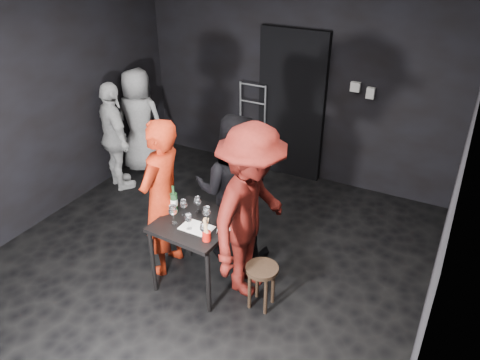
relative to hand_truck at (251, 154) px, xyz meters
The scene contains 26 objects.
floor 2.38m from the hand_truck, 76.47° to the right, with size 4.50×5.00×0.02m, color black.
ceiling 3.42m from the hand_truck, 76.47° to the right, with size 4.50×5.00×0.02m, color silver.
wall_back 1.26m from the hand_truck, 19.67° to the left, with size 4.50×0.04×2.70m, color black.
wall_left 3.07m from the hand_truck, 126.38° to the right, with size 0.04×5.00×2.70m, color black.
wall_right 3.80m from the hand_truck, 39.39° to the right, with size 0.04×5.00×2.70m, color black.
doorway 1.00m from the hand_truck, 13.99° to the left, with size 0.95×0.10×2.10m, color black.
wallbox_upper 1.86m from the hand_truck, ahead, with size 0.12×0.06×0.12m, color #B7B7B2.
wallbox_lower 1.99m from the hand_truck, ahead, with size 0.10×0.06×0.14m, color #B7B7B2.
hand_truck is the anchor object (origin of this frame).
tasting_table 2.62m from the hand_truck, 75.41° to the right, with size 0.72×0.72×0.75m.
stool 2.87m from the hand_truck, 61.31° to the right, with size 0.31×0.31×0.47m.
server_red 2.57m from the hand_truck, 84.97° to the right, with size 0.71×0.47×1.95m, color #97200B.
woman_black 2.19m from the hand_truck, 68.79° to the right, with size 0.91×0.50×1.88m, color black.
man_maroon 2.73m from the hand_truck, 63.49° to the right, with size 1.39×0.65×2.16m, color #4A0F0B.
bystander_cream 1.99m from the hand_truck, 135.94° to the right, with size 0.89×0.43×1.53m, color #BDBCBC.
bystander_grey 1.70m from the hand_truck, 152.42° to the right, with size 0.76×0.42×1.57m, color gray.
tasting_mat 2.74m from the hand_truck, 74.53° to the right, with size 0.31×0.21×0.00m, color white.
wine_glass_a 2.75m from the hand_truck, 79.67° to the right, with size 0.08×0.08×0.22m, color white, non-canonical shape.
wine_glass_b 2.59m from the hand_truck, 78.75° to the right, with size 0.07×0.07×0.19m, color white, non-canonical shape.
wine_glass_c 2.50m from the hand_truck, 76.14° to the right, with size 0.07×0.07×0.19m, color white, non-canonical shape.
wine_glass_d 2.79m from the hand_truck, 75.89° to the right, with size 0.07×0.07×0.19m, color white, non-canonical shape.
wine_glass_e 2.90m from the hand_truck, 72.25° to the right, with size 0.07×0.07×0.18m, color white, non-canonical shape.
wine_glass_f 2.68m from the hand_truck, 72.87° to the right, with size 0.08×0.08×0.21m, color white, non-canonical shape.
wine_bottle 2.56m from the hand_truck, 81.42° to the right, with size 0.07×0.07×0.30m.
breadstick_cup 2.93m from the hand_truck, 71.61° to the right, with size 0.08×0.08×0.25m.
reserved_card 2.76m from the hand_truck, 69.12° to the right, with size 0.09×0.14×0.11m, color white, non-canonical shape.
Camera 1 is at (2.23, -3.33, 3.33)m, focal length 35.00 mm.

